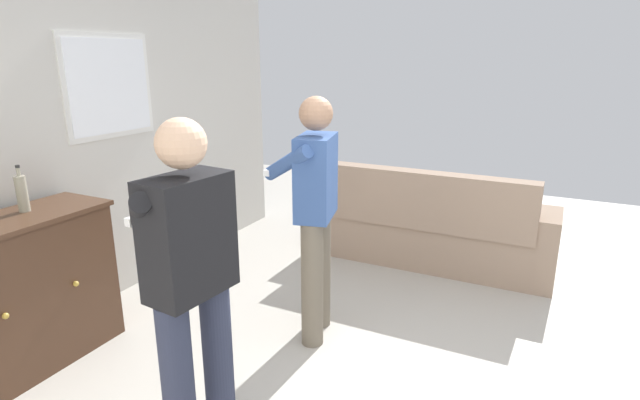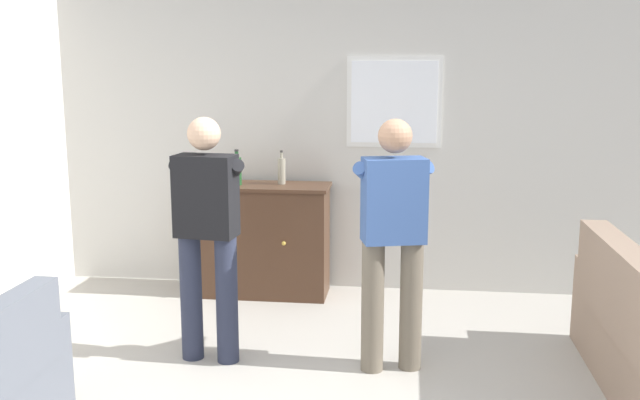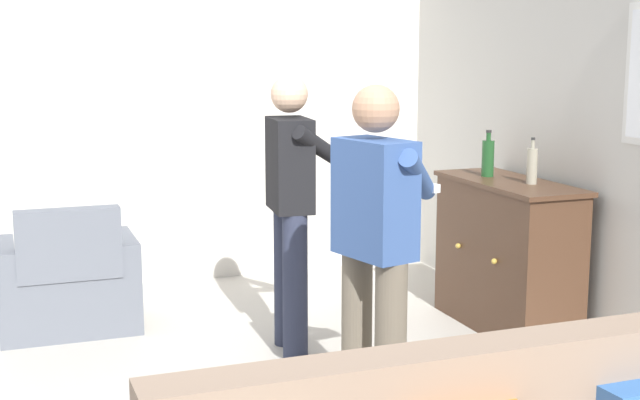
{
  "view_description": "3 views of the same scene",
  "coord_description": "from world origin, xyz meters",
  "views": [
    {
      "loc": [
        -2.35,
        -0.61,
        1.93
      ],
      "look_at": [
        0.27,
        0.69,
        1.07
      ],
      "focal_mm": 28.0,
      "sensor_mm": 36.0,
      "label": 1
    },
    {
      "loc": [
        0.57,
        -3.7,
        2.01
      ],
      "look_at": [
        0.04,
        0.59,
        1.19
      ],
      "focal_mm": 40.0,
      "sensor_mm": 36.0,
      "label": 2
    },
    {
      "loc": [
        4.21,
        -0.83,
        1.87
      ],
      "look_at": [
        0.11,
        0.7,
        1.09
      ],
      "focal_mm": 50.0,
      "sensor_mm": 36.0,
      "label": 3
    }
  ],
  "objects": [
    {
      "name": "bottle_liquor_amber",
      "position": [
        -0.89,
        2.26,
        1.12
      ],
      "size": [
        0.08,
        0.08,
        0.31
      ],
      "color": "#1E4C23",
      "rests_on": "sideboard_cabinet"
    },
    {
      "name": "person_standing_right",
      "position": [
        0.49,
        0.84,
        0.94
      ],
      "size": [
        0.54,
        0.51,
        1.68
      ],
      "color": "#6B6051",
      "rests_on": "ground"
    },
    {
      "name": "person_standing_left",
      "position": [
        -0.75,
        0.84,
        0.94
      ],
      "size": [
        0.55,
        0.5,
        1.68
      ],
      "color": "#282D42",
      "rests_on": "ground"
    },
    {
      "name": "wall_back_with_window",
      "position": [
        0.01,
        2.66,
        1.41
      ],
      "size": [
        5.2,
        0.15,
        2.8
      ],
      "color": "beige",
      "rests_on": "ground"
    },
    {
      "name": "bottle_wine_green",
      "position": [
        -0.51,
        2.36,
        1.11
      ],
      "size": [
        0.07,
        0.07,
        0.29
      ],
      "color": "gray",
      "rests_on": "sideboard_cabinet"
    },
    {
      "name": "sideboard_cabinet",
      "position": [
        -0.67,
        2.3,
        0.5
      ],
      "size": [
        1.18,
        0.49,
        0.99
      ],
      "color": "#472D1E",
      "rests_on": "ground"
    }
  ]
}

